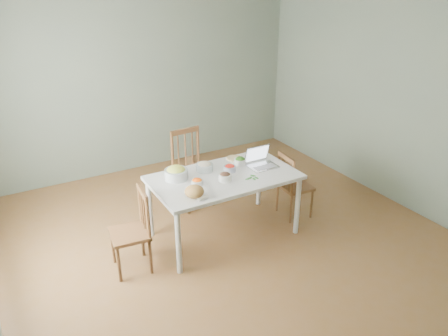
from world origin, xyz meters
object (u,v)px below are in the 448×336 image
chair_far (193,170)px  laptop (264,158)px  dining_table (224,206)px  chair_right (295,185)px  bowl_squash (176,173)px  chair_left (129,232)px  bread_boule (194,191)px

chair_far → laptop: (0.52, -0.88, 0.38)m
laptop → chair_far: bearing=120.9°
chair_far → laptop: size_ratio=3.12×
dining_table → chair_far: (0.02, 0.86, 0.13)m
chair_right → bowl_squash: (-1.54, 0.25, 0.43)m
chair_far → bowl_squash: bearing=-133.1°
chair_far → chair_left: size_ratio=1.13×
dining_table → bowl_squash: bearing=158.1°
chair_right → bread_boule: bread_boule is taller
dining_table → bread_boule: bearing=-150.7°
dining_table → bread_boule: size_ratio=8.22×
chair_left → bread_boule: (0.67, -0.20, 0.39)m
bread_boule → dining_table: bearing=29.3°
chair_right → bread_boule: size_ratio=4.26×
chair_far → bread_boule: (-0.54, -1.15, 0.33)m
chair_left → bread_boule: same height
dining_table → laptop: 0.74m
bread_boule → bowl_squash: 0.50m
chair_left → chair_far: bearing=134.4°
chair_far → chair_right: (1.02, -0.90, -0.08)m
bowl_squash → chair_left: bearing=-156.9°
dining_table → bowl_squash: (-0.51, 0.20, 0.47)m
bread_boule → bowl_squash: bearing=88.3°
chair_left → bowl_squash: size_ratio=3.46×
chair_right → bread_boule: 1.63m
chair_right → laptop: 0.68m
bowl_squash → laptop: 1.07m
chair_far → laptop: chair_far is taller
bowl_squash → laptop: (1.04, -0.22, 0.04)m
bread_boule → bowl_squash: bowl_squash is taller
dining_table → chair_right: 1.03m
dining_table → bread_boule: (-0.52, -0.29, 0.46)m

